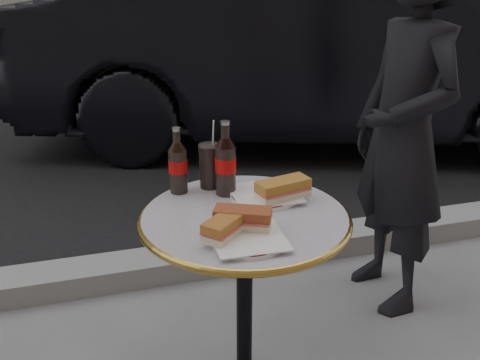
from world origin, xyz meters
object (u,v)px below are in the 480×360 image
object	(u,v)px
cola_glass	(210,166)
cola_bottle_left	(178,160)
cola_bottle_right	(226,158)
plate_left	(248,240)
plate_right	(264,196)
pedestrian	(404,136)
bistro_table	(244,318)
parked_car	(323,46)

from	to	relation	value
cola_glass	cola_bottle_left	bearing A→B (deg)	-172.69
cola_bottle_left	cola_bottle_right	size ratio (longest dim) A/B	0.89
plate_left	plate_right	size ratio (longest dim) A/B	0.93
plate_left	cola_bottle_left	world-z (taller)	cola_bottle_left
pedestrian	cola_bottle_left	bearing A→B (deg)	-78.07
bistro_table	plate_left	size ratio (longest dim) A/B	3.69
plate_left	plate_right	distance (m)	0.29
cola_glass	bistro_table	bearing A→B (deg)	-77.61
bistro_table	plate_right	size ratio (longest dim) A/B	3.44
plate_right	cola_bottle_left	xyz separation A→B (m)	(-0.25, 0.12, 0.10)
bistro_table	plate_left	world-z (taller)	plate_left
plate_right	parked_car	distance (m)	2.92
plate_right	cola_bottle_right	bearing A→B (deg)	150.43
parked_car	cola_bottle_right	bearing A→B (deg)	168.41
cola_bottle_right	pedestrian	distance (m)	0.88
plate_left	parked_car	xyz separation A→B (m)	(1.49, 2.84, 0.04)
pedestrian	plate_right	bearing A→B (deg)	-65.47
cola_bottle_right	parked_car	distance (m)	2.92
plate_right	plate_left	bearing A→B (deg)	-116.93
bistro_table	plate_right	world-z (taller)	plate_right
bistro_table	cola_glass	xyz separation A→B (m)	(-0.05, 0.23, 0.44)
plate_right	cola_glass	distance (m)	0.20
plate_right	cola_bottle_left	bearing A→B (deg)	154.59
bistro_table	parked_car	bearing A→B (deg)	61.57
plate_left	pedestrian	world-z (taller)	pedestrian
bistro_table	plate_left	distance (m)	0.41
cola_glass	pedestrian	world-z (taller)	pedestrian
cola_bottle_right	plate_left	bearing A→B (deg)	-94.13
plate_left	cola_glass	distance (m)	0.39
cola_bottle_left	plate_left	bearing A→B (deg)	-72.68
bistro_table	pedestrian	distance (m)	1.01
plate_left	plate_right	bearing A→B (deg)	63.07
plate_left	cola_bottle_right	distance (m)	0.34
plate_right	cola_bottle_left	world-z (taller)	cola_bottle_left
plate_left	plate_right	xyz separation A→B (m)	(0.13, 0.26, 0.00)
cola_bottle_left	pedestrian	distance (m)	1.00
cola_bottle_right	parked_car	size ratio (longest dim) A/B	0.05
cola_glass	parked_car	distance (m)	2.87
pedestrian	plate_left	bearing A→B (deg)	-56.19
parked_car	pedestrian	world-z (taller)	parked_car
pedestrian	cola_glass	bearing A→B (deg)	-77.22
cola_bottle_left	parked_car	xyz separation A→B (m)	(1.60, 2.46, -0.06)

